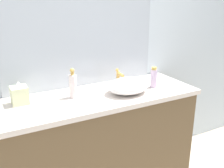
% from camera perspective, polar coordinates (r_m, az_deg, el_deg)
% --- Properties ---
extents(bathroom_wall_rear, '(6.00, 0.06, 2.60)m').
position_cam_1_polar(bathroom_wall_rear, '(2.20, -7.53, 10.32)').
color(bathroom_wall_rear, silver).
rests_on(bathroom_wall_rear, ground).
extents(vanity_counter, '(1.62, 0.56, 0.88)m').
position_cam_1_polar(vanity_counter, '(2.23, -3.01, -13.09)').
color(vanity_counter, brown).
rests_on(vanity_counter, ground).
extents(wall_mirror_panel, '(1.32, 0.01, 1.15)m').
position_cam_1_polar(wall_mirror_panel, '(2.16, -6.75, 14.37)').
color(wall_mirror_panel, '#B2BCC6').
rests_on(wall_mirror_panel, vanity_counter).
extents(sink_basin, '(0.34, 0.26, 0.12)m').
position_cam_1_polar(sink_basin, '(2.06, 3.52, -0.38)').
color(sink_basin, white).
rests_on(sink_basin, vanity_counter).
extents(faucet, '(0.03, 0.11, 0.16)m').
position_cam_1_polar(faucet, '(2.17, 1.45, 1.52)').
color(faucet, gold).
rests_on(faucet, vanity_counter).
extents(soap_dispenser, '(0.06, 0.06, 0.23)m').
position_cam_1_polar(soap_dispenser, '(1.97, -8.53, -0.23)').
color(soap_dispenser, silver).
rests_on(soap_dispenser, vanity_counter).
extents(lotion_bottle, '(0.05, 0.05, 0.17)m').
position_cam_1_polar(lotion_bottle, '(2.21, 9.08, 1.39)').
color(lotion_bottle, silver).
rests_on(lotion_bottle, vanity_counter).
extents(tissue_box, '(0.12, 0.12, 0.17)m').
position_cam_1_polar(tissue_box, '(1.96, -19.54, -2.13)').
color(tissue_box, beige).
rests_on(tissue_box, vanity_counter).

